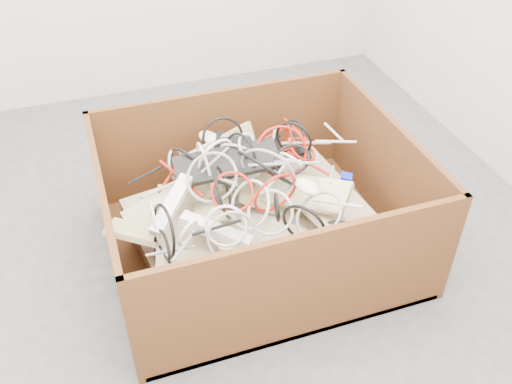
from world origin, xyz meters
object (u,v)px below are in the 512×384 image
object	(u,v)px
cardboard_box	(254,226)
power_strip_right	(216,231)
power_strip_left	(172,205)
vga_plug	(346,177)

from	to	relation	value
cardboard_box	power_strip_right	bearing A→B (deg)	-138.38
cardboard_box	power_strip_right	xyz separation A→B (m)	(-0.21, -0.19, 0.20)
power_strip_left	power_strip_right	world-z (taller)	power_strip_left
power_strip_left	vga_plug	distance (m)	0.71
power_strip_right	vga_plug	distance (m)	0.59
cardboard_box	power_strip_left	distance (m)	0.42
power_strip_left	vga_plug	size ratio (longest dim) A/B	6.12
cardboard_box	power_strip_right	world-z (taller)	cardboard_box
power_strip_left	vga_plug	bearing A→B (deg)	-52.63
vga_plug	power_strip_right	bearing A→B (deg)	-140.43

